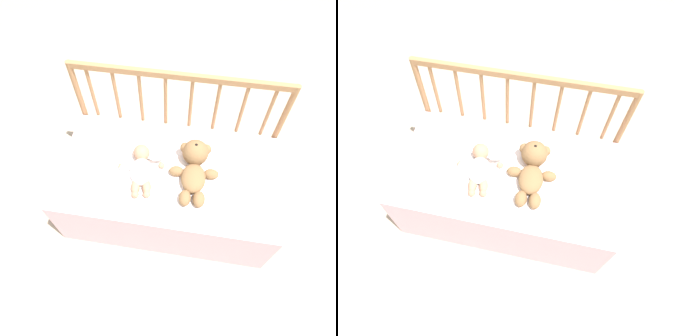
% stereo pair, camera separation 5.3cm
% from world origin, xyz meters
% --- Properties ---
extents(ground_plane, '(12.00, 12.00, 0.00)m').
position_xyz_m(ground_plane, '(0.00, 0.00, 0.00)').
color(ground_plane, tan).
extents(crib_mattress, '(1.32, 0.71, 0.46)m').
position_xyz_m(crib_mattress, '(0.00, 0.00, 0.23)').
color(crib_mattress, '#EDB7C6').
rests_on(crib_mattress, ground_plane).
extents(crib_rail, '(1.32, 0.04, 0.87)m').
position_xyz_m(crib_rail, '(0.00, 0.38, 0.62)').
color(crib_rail, '#997047').
rests_on(crib_rail, ground_plane).
extents(blanket, '(0.79, 0.53, 0.01)m').
position_xyz_m(blanket, '(0.03, -0.05, 0.46)').
color(blanket, white).
rests_on(blanket, crib_mattress).
extents(teddy_bear, '(0.29, 0.41, 0.16)m').
position_xyz_m(teddy_bear, '(0.15, 0.03, 0.52)').
color(teddy_bear, olive).
rests_on(teddy_bear, crib_mattress).
extents(baby, '(0.28, 0.34, 0.10)m').
position_xyz_m(baby, '(-0.16, -0.03, 0.50)').
color(baby, white).
rests_on(baby, crib_mattress).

